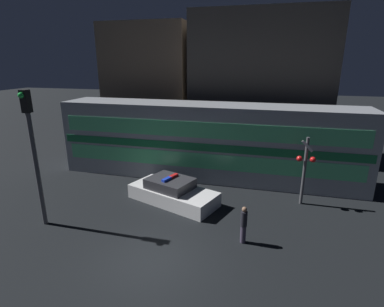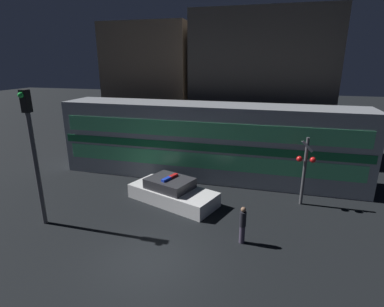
% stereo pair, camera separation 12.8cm
% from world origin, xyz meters
% --- Properties ---
extents(ground_plane, '(120.00, 120.00, 0.00)m').
position_xyz_m(ground_plane, '(0.00, 0.00, 0.00)').
color(ground_plane, black).
extents(train, '(18.09, 2.86, 4.52)m').
position_xyz_m(train, '(0.22, 8.78, 2.26)').
color(train, '#999EA5').
rests_on(train, ground_plane).
extents(police_car, '(4.96, 3.36, 1.35)m').
position_xyz_m(police_car, '(-0.77, 4.77, 0.51)').
color(police_car, silver).
rests_on(police_car, ground_plane).
extents(pedestrian, '(0.26, 0.26, 1.57)m').
position_xyz_m(pedestrian, '(3.08, 2.01, 0.81)').
color(pedestrian, '#3F384C').
rests_on(pedestrian, ground_plane).
extents(crossing_signal_near, '(0.89, 0.38, 3.48)m').
position_xyz_m(crossing_signal_near, '(5.62, 6.13, 1.99)').
color(crossing_signal_near, '#4C4C51').
rests_on(crossing_signal_near, ground_plane).
extents(traffic_light_corner, '(0.30, 0.46, 5.88)m').
position_xyz_m(traffic_light_corner, '(-5.60, 1.26, 3.52)').
color(traffic_light_corner, '#4C4C51').
rests_on(traffic_light_corner, ground_plane).
extents(building_left, '(6.91, 4.98, 9.80)m').
position_xyz_m(building_left, '(-6.12, 15.66, 4.90)').
color(building_left, brown).
rests_on(building_left, ground_plane).
extents(building_center, '(9.93, 4.61, 10.32)m').
position_xyz_m(building_center, '(2.90, 14.62, 5.16)').
color(building_center, '#47423D').
rests_on(building_center, ground_plane).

